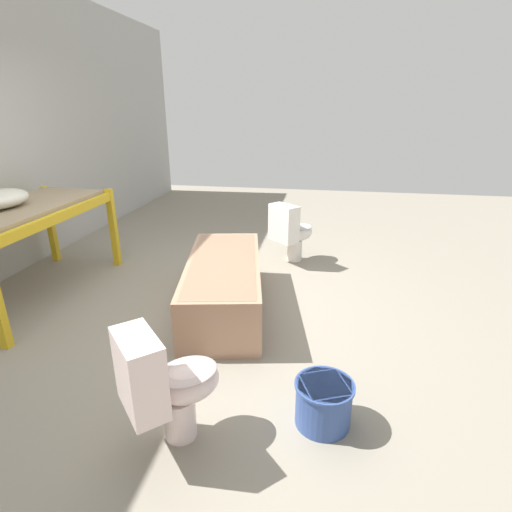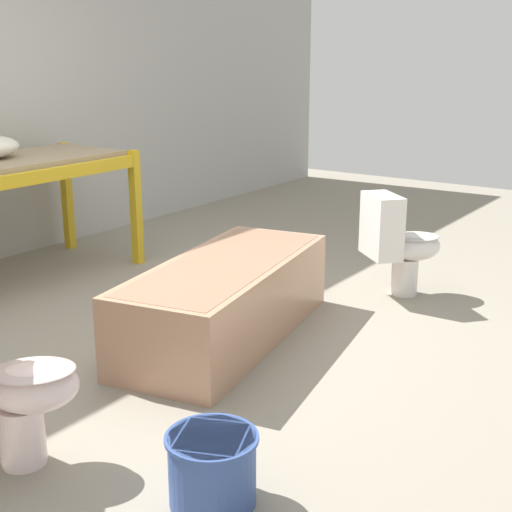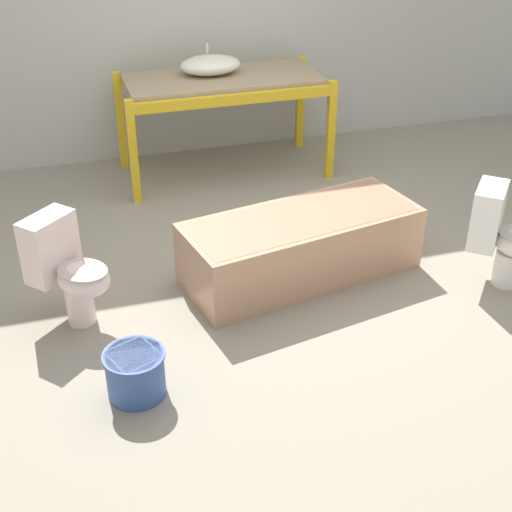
{
  "view_description": "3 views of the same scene",
  "coord_description": "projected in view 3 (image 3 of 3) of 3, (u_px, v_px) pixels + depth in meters",
  "views": [
    {
      "loc": [
        -3.14,
        -1.32,
        1.81
      ],
      "look_at": [
        -0.09,
        -0.78,
        0.64
      ],
      "focal_mm": 28.0,
      "sensor_mm": 36.0,
      "label": 1
    },
    {
      "loc": [
        -3.02,
        -2.87,
        1.66
      ],
      "look_at": [
        -0.11,
        -0.84,
        0.64
      ],
      "focal_mm": 50.0,
      "sensor_mm": 36.0,
      "label": 2
    },
    {
      "loc": [
        -1.43,
        -4.58,
        2.77
      ],
      "look_at": [
        -0.3,
        -0.85,
        0.47
      ],
      "focal_mm": 50.0,
      "sensor_mm": 36.0,
      "label": 3
    }
  ],
  "objects": [
    {
      "name": "toilet_near",
      "position": [
        68.0,
        268.0,
        4.55
      ],
      "size": [
        0.6,
        0.61,
        0.73
      ],
      "rotation": [
        0.0,
        0.0,
        0.75
      ],
      "color": "silver",
      "rests_on": "ground_plane"
    },
    {
      "name": "ground_plane",
      "position": [
        261.0,
        249.0,
        5.55
      ],
      "size": [
        12.0,
        12.0,
        0.0
      ],
      "primitive_type": "plane",
      "color": "gray"
    },
    {
      "name": "shelving_rack",
      "position": [
        223.0,
        90.0,
        6.42
      ],
      "size": [
        1.87,
        0.89,
        0.92
      ],
      "color": "gold",
      "rests_on": "ground_plane"
    },
    {
      "name": "bathtub_main",
      "position": [
        301.0,
        241.0,
        5.09
      ],
      "size": [
        1.79,
        0.97,
        0.47
      ],
      "rotation": [
        0.0,
        0.0,
        0.19
      ],
      "color": "tan",
      "rests_on": "ground_plane"
    },
    {
      "name": "toilet_far",
      "position": [
        504.0,
        234.0,
        4.94
      ],
      "size": [
        0.62,
        0.59,
        0.73
      ],
      "rotation": [
        0.0,
        0.0,
        0.86
      ],
      "color": "white",
      "rests_on": "ground_plane"
    },
    {
      "name": "bucket_white",
      "position": [
        135.0,
        373.0,
        4.04
      ],
      "size": [
        0.36,
        0.36,
        0.28
      ],
      "color": "#334C8C",
      "rests_on": "ground_plane"
    },
    {
      "name": "sink_basin",
      "position": [
        210.0,
        65.0,
        6.37
      ],
      "size": [
        0.55,
        0.37,
        0.25
      ],
      "color": "silver",
      "rests_on": "shelving_rack"
    }
  ]
}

